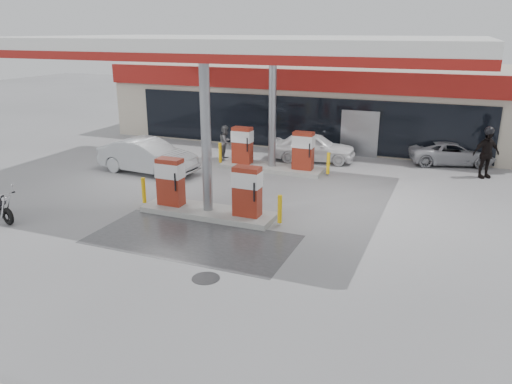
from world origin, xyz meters
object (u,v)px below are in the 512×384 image
at_px(biker_walking, 486,154).
at_px(sedan_white, 313,147).
at_px(hatchback_silver, 148,156).
at_px(pump_island_far, 272,154).
at_px(attendant, 226,142).
at_px(pump_island_near, 208,194).
at_px(parked_car_right, 452,153).
at_px(parked_car_left, 196,122).

bearing_deg(biker_walking, sedan_white, 147.09).
bearing_deg(sedan_white, hatchback_silver, 119.83).
height_order(pump_island_far, attendant, pump_island_far).
xyz_separation_m(pump_island_near, pump_island_far, (0.00, 6.00, 0.00)).
distance_m(hatchback_silver, biker_walking, 14.03).
relative_size(attendant, biker_walking, 0.80).
relative_size(sedan_white, hatchback_silver, 0.89).
xyz_separation_m(pump_island_near, parked_car_right, (7.21, 10.00, -0.19)).
distance_m(parked_car_left, parked_car_right, 14.37).
height_order(sedan_white, parked_car_right, sedan_white).
distance_m(pump_island_near, sedan_white, 8.29).
bearing_deg(parked_car_left, pump_island_far, -118.08).
distance_m(sedan_white, attendant, 4.10).
distance_m(pump_island_far, parked_car_left, 9.23).
height_order(pump_island_near, hatchback_silver, pump_island_near).
bearing_deg(parked_car_right, pump_island_near, 127.50).
bearing_deg(attendant, parked_car_right, -77.72).
bearing_deg(pump_island_near, pump_island_far, 90.00).
distance_m(pump_island_near, hatchback_silver, 5.95).
bearing_deg(biker_walking, pump_island_far, 161.58).
relative_size(pump_island_near, sedan_white, 1.33).
distance_m(pump_island_far, parked_car_right, 8.25).
bearing_deg(biker_walking, pump_island_near, -168.99).
bearing_deg(sedan_white, attendant, 99.19).
bearing_deg(parked_car_right, parked_car_left, 65.30).
xyz_separation_m(pump_island_far, parked_car_left, (-7.01, 6.00, -0.06)).
xyz_separation_m(sedan_white, attendant, (-3.91, -1.20, 0.14)).
bearing_deg(biker_walking, parked_car_right, 92.98).
relative_size(pump_island_far, biker_walking, 2.57).
bearing_deg(sedan_white, pump_island_far, 143.23).
distance_m(pump_island_near, parked_car_right, 12.33).
height_order(attendant, parked_car_left, attendant).
distance_m(pump_island_far, biker_walking, 8.80).
bearing_deg(hatchback_silver, attendant, -26.67).
bearing_deg(parked_car_right, hatchback_silver, 101.47).
distance_m(sedan_white, parked_car_right, 6.26).
relative_size(hatchback_silver, biker_walking, 2.18).
height_order(pump_island_near, parked_car_right, pump_island_near).
distance_m(pump_island_far, hatchback_silver, 5.31).
bearing_deg(attendant, sedan_white, -77.51).
xyz_separation_m(sedan_white, parked_car_left, (-8.23, 3.80, -0.01)).
bearing_deg(pump_island_far, parked_car_right, 29.01).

